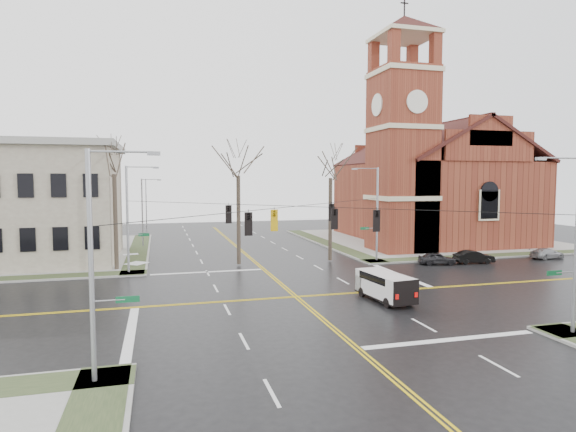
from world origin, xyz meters
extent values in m
plane|color=black|center=(0.00, 0.00, 0.00)|extent=(120.00, 120.00, 0.00)
cube|color=gray|center=(25.00, 25.00, 0.07)|extent=(30.00, 30.00, 0.15)
cube|color=#2D3B20|center=(11.20, 25.00, 0.15)|extent=(2.00, 30.00, 0.02)
cube|color=#2D3B20|center=(25.00, 11.20, 0.15)|extent=(30.00, 2.00, 0.02)
cube|color=gray|center=(-25.00, 25.00, 0.07)|extent=(30.00, 30.00, 0.15)
cube|color=#2D3B20|center=(-11.20, 25.00, 0.15)|extent=(2.00, 30.00, 0.02)
cube|color=gold|center=(-0.12, 0.00, 0.01)|extent=(0.12, 100.00, 0.01)
cube|color=gold|center=(0.12, 0.00, 0.01)|extent=(0.12, 100.00, 0.01)
cube|color=gold|center=(0.00, -0.12, 0.01)|extent=(100.00, 0.12, 0.01)
cube|color=gold|center=(0.00, 0.12, 0.01)|extent=(100.00, 0.12, 0.01)
cube|color=silver|center=(5.00, -10.50, 0.01)|extent=(9.50, 0.50, 0.01)
cube|color=silver|center=(-5.00, 10.50, 0.01)|extent=(9.50, 0.50, 0.01)
cube|color=silver|center=(-10.50, -5.00, 0.01)|extent=(0.50, 9.50, 0.01)
cube|color=silver|center=(10.50, 5.00, 0.01)|extent=(0.50, 9.50, 0.01)
cube|color=maroon|center=(17.00, 17.00, 10.00)|extent=(6.00, 6.00, 20.00)
cube|color=beige|center=(17.00, 17.00, 19.50)|extent=(6.30, 6.30, 0.50)
cylinder|color=silver|center=(17.00, 13.95, 16.00)|extent=(2.40, 0.15, 2.40)
cylinder|color=silver|center=(13.95, 17.00, 16.00)|extent=(0.15, 2.40, 2.40)
cone|color=#331610|center=(17.00, 17.00, 24.60)|extent=(12.16, 12.16, 2.00)
cube|color=black|center=(17.00, 17.00, 26.40)|extent=(0.12, 0.12, 2.20)
cube|color=black|center=(17.00, 17.00, 26.90)|extent=(0.90, 0.12, 0.12)
cube|color=maroon|center=(26.00, 26.00, 5.00)|extent=(18.00, 24.00, 10.00)
cube|color=maroon|center=(16.80, 20.00, 2.20)|extent=(2.00, 5.00, 4.40)
cube|color=gray|center=(-22.00, 20.00, 5.50)|extent=(18.00, 14.00, 11.00)
cylinder|color=gray|center=(11.50, 11.50, 4.65)|extent=(0.20, 0.20, 9.00)
cylinder|color=gray|center=(10.90, 11.50, 3.30)|extent=(1.20, 0.06, 0.06)
cube|color=#0E512C|center=(10.20, 11.50, 3.30)|extent=(0.90, 0.04, 0.25)
cylinder|color=gray|center=(10.30, 11.50, 9.05)|extent=(2.40, 0.08, 0.08)
cube|color=gray|center=(9.10, 11.50, 9.00)|extent=(0.50, 0.22, 0.15)
cylinder|color=gray|center=(-11.50, 11.50, 4.65)|extent=(0.20, 0.20, 9.00)
cylinder|color=gray|center=(-10.90, 11.50, 3.30)|extent=(1.20, 0.06, 0.06)
cube|color=#0E512C|center=(-10.20, 11.50, 3.30)|extent=(0.90, 0.04, 0.25)
cylinder|color=gray|center=(-10.30, 11.50, 9.05)|extent=(2.40, 0.08, 0.08)
cube|color=gray|center=(-9.10, 11.50, 9.00)|extent=(0.50, 0.22, 0.15)
cylinder|color=gray|center=(11.50, -11.50, 4.65)|extent=(0.20, 0.20, 9.00)
cylinder|color=gray|center=(10.90, -11.50, 3.30)|extent=(1.20, 0.06, 0.06)
cube|color=#0E512C|center=(10.20, -11.50, 3.30)|extent=(0.90, 0.04, 0.25)
cylinder|color=gray|center=(10.30, -11.50, 9.05)|extent=(2.40, 0.08, 0.08)
cube|color=gray|center=(9.10, -11.50, 9.00)|extent=(0.50, 0.22, 0.15)
cylinder|color=gray|center=(-11.50, -11.50, 4.65)|extent=(0.20, 0.20, 9.00)
cylinder|color=gray|center=(-10.90, -11.50, 3.30)|extent=(1.20, 0.06, 0.06)
cube|color=#0E512C|center=(-10.20, -11.50, 3.30)|extent=(0.90, 0.04, 0.25)
cylinder|color=gray|center=(-10.30, -11.50, 9.05)|extent=(2.40, 0.08, 0.08)
cube|color=gray|center=(-9.10, -11.50, 9.00)|extent=(0.50, 0.22, 0.15)
cylinder|color=black|center=(0.00, 0.00, 6.20)|extent=(23.02, 23.02, 0.03)
cylinder|color=black|center=(0.00, 0.00, 6.20)|extent=(23.02, 23.02, 0.03)
imported|color=black|center=(-4.00, -4.00, 5.45)|extent=(0.21, 0.26, 1.30)
imported|color=black|center=(4.00, 4.00, 5.45)|extent=(0.21, 0.26, 1.30)
imported|color=#D19F0C|center=(-2.00, -2.00, 5.45)|extent=(0.21, 0.26, 1.30)
imported|color=black|center=(-4.00, 4.00, 5.45)|extent=(0.21, 0.26, 1.30)
imported|color=black|center=(4.00, -4.00, 5.45)|extent=(0.21, 0.26, 1.30)
imported|color=black|center=(2.00, -2.00, 5.45)|extent=(0.21, 0.26, 1.30)
cylinder|color=gray|center=(-10.80, 28.00, 4.10)|extent=(0.16, 0.16, 8.00)
cylinder|color=gray|center=(-9.80, 28.00, 8.00)|extent=(2.00, 0.07, 0.07)
cube|color=gray|center=(-8.80, 28.00, 7.95)|extent=(0.45, 0.20, 0.13)
cylinder|color=gray|center=(-10.80, 48.00, 4.10)|extent=(0.16, 0.16, 8.00)
cylinder|color=gray|center=(-9.80, 48.00, 8.00)|extent=(2.00, 0.07, 0.07)
cube|color=gray|center=(-8.80, 48.00, 7.95)|extent=(0.45, 0.20, 0.13)
cube|color=white|center=(5.35, -2.60, 1.07)|extent=(2.32, 4.88, 1.51)
cube|color=white|center=(5.14, -0.66, 0.84)|extent=(1.90, 0.99, 1.07)
cube|color=black|center=(5.11, -0.35, 1.33)|extent=(1.65, 0.28, 0.71)
cube|color=black|center=(5.33, -2.43, 1.56)|extent=(2.17, 3.38, 0.49)
cube|color=#B70C0A|center=(4.92, -5.07, 0.89)|extent=(0.22, 0.08, 0.30)
cube|color=#B70C0A|center=(6.30, -4.92, 0.89)|extent=(0.22, 0.08, 0.30)
cube|color=black|center=(5.35, -2.60, 0.29)|extent=(2.37, 4.93, 0.09)
cylinder|color=black|center=(4.37, -1.14, 0.32)|extent=(0.30, 0.66, 0.64)
cylinder|color=black|center=(6.00, -0.97, 0.32)|extent=(0.30, 0.66, 0.64)
cylinder|color=black|center=(4.70, -4.24, 0.32)|extent=(0.30, 0.66, 0.64)
cylinder|color=black|center=(6.33, -4.06, 0.32)|extent=(0.30, 0.66, 0.64)
imported|color=black|center=(16.28, 8.53, 0.58)|extent=(3.67, 2.21, 1.17)
imported|color=black|center=(20.04, 8.19, 0.62)|extent=(3.90, 1.72, 1.24)
imported|color=gray|center=(28.99, 8.67, 0.53)|extent=(3.76, 1.79, 1.06)
cylinder|color=#332920|center=(-12.60, 13.23, 4.31)|extent=(0.36, 0.36, 8.32)
cylinder|color=#332920|center=(-1.83, 12.84, 4.25)|extent=(0.36, 0.36, 8.19)
cylinder|color=#332920|center=(7.12, 12.70, 4.15)|extent=(0.36, 0.36, 8.00)
camera|label=1|loc=(-8.97, -31.03, 7.98)|focal=30.00mm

